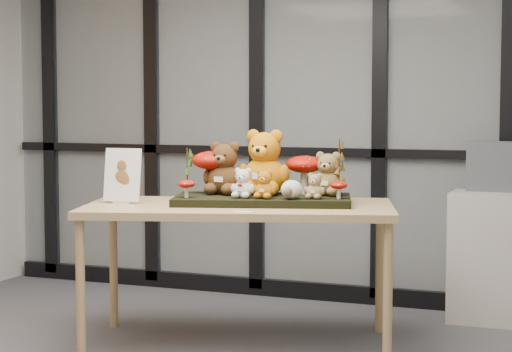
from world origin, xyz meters
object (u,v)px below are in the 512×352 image
at_px(mushroom_back_left, 213,170).
at_px(sign_holder, 122,177).
at_px(cabinet, 501,258).
at_px(bear_tan_back, 328,171).
at_px(bear_pooh_yellow, 265,159).
at_px(display_table, 239,216).
at_px(mushroom_front_right, 339,189).
at_px(bear_brown_medium, 225,165).
at_px(bear_beige_small, 315,185).
at_px(plush_cream_hedgehog, 292,189).
at_px(diorama_tray, 263,200).
at_px(mushroom_back_right, 305,173).
at_px(mushroom_front_left, 186,188).
at_px(bear_white_bow, 243,181).
at_px(monitor, 503,167).
at_px(bear_small_yellow, 265,183).

xyz_separation_m(mushroom_back_left, sign_holder, (-0.42, -0.33, -0.03)).
bearing_deg(cabinet, mushroom_back_left, -147.82).
bearing_deg(bear_tan_back, bear_pooh_yellow, 173.64).
bearing_deg(display_table, mushroom_front_right, -5.53).
distance_m(bear_brown_medium, bear_beige_small, 0.59).
bearing_deg(mushroom_back_left, sign_holder, -141.63).
height_order(bear_tan_back, plush_cream_hedgehog, bear_tan_back).
height_order(diorama_tray, sign_holder, sign_holder).
distance_m(bear_pooh_yellow, bear_tan_back, 0.38).
bearing_deg(mushroom_front_right, mushroom_back_right, 144.62).
bearing_deg(mushroom_back_right, mushroom_front_left, -141.47).
bearing_deg(cabinet, mushroom_back_right, -141.19).
bearing_deg(bear_white_bow, plush_cream_hedgehog, -8.80).
bearing_deg(mushroom_front_left, display_table, 28.02).
height_order(bear_pooh_yellow, bear_tan_back, bear_pooh_yellow).
bearing_deg(bear_brown_medium, display_table, -58.86).
bearing_deg(bear_tan_back, mushroom_back_left, 173.09).
bearing_deg(sign_holder, mushroom_front_right, 9.09).
relative_size(mushroom_back_left, mushroom_front_left, 2.52).
distance_m(sign_holder, cabinet, 2.43).
relative_size(bear_beige_small, mushroom_front_right, 1.46).
xyz_separation_m(bear_brown_medium, mushroom_back_right, (0.44, 0.17, -0.04)).
height_order(mushroom_front_right, sign_holder, sign_holder).
relative_size(diorama_tray, cabinet, 1.21).
xyz_separation_m(bear_tan_back, mushroom_back_right, (-0.15, 0.03, -0.01)).
height_order(bear_brown_medium, monitor, bear_brown_medium).
relative_size(bear_pooh_yellow, mushroom_front_right, 3.84).
height_order(bear_pooh_yellow, sign_holder, bear_pooh_yellow).
height_order(bear_pooh_yellow, mushroom_back_right, bear_pooh_yellow).
xyz_separation_m(mushroom_back_left, mushroom_front_left, (-0.03, -0.29, -0.08)).
bearing_deg(monitor, diorama_tray, -139.25).
relative_size(bear_tan_back, cabinet, 0.34).
height_order(mushroom_back_left, mushroom_back_right, mushroom_back_left).
xyz_separation_m(mushroom_front_left, monitor, (1.59, 1.29, 0.08)).
relative_size(diorama_tray, bear_small_yellow, 5.59).
distance_m(display_table, mushroom_front_left, 0.34).
bearing_deg(bear_brown_medium, mushroom_front_right, -18.32).
bearing_deg(bear_tan_back, mushroom_back_right, 153.15).
relative_size(mushroom_back_right, mushroom_front_left, 2.26).
distance_m(bear_brown_medium, sign_holder, 0.60).
bearing_deg(bear_small_yellow, bear_white_bow, 170.24).
relative_size(bear_tan_back, mushroom_back_right, 1.12).
bearing_deg(cabinet, sign_holder, -146.42).
bearing_deg(mushroom_front_right, bear_small_yellow, -160.79).
xyz_separation_m(display_table, mushroom_back_left, (-0.23, 0.15, 0.25)).
bearing_deg(bear_small_yellow, bear_brown_medium, 136.99).
bearing_deg(mushroom_back_right, diorama_tray, -132.83).
height_order(bear_tan_back, bear_small_yellow, bear_tan_back).
xyz_separation_m(bear_white_bow, plush_cream_hedgehog, (0.27, 0.04, -0.03)).
relative_size(diorama_tray, mushroom_front_right, 9.20).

